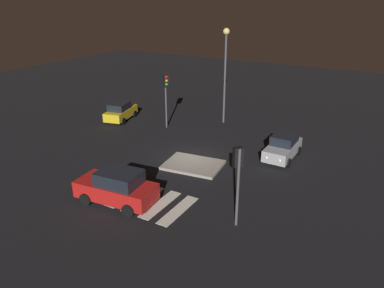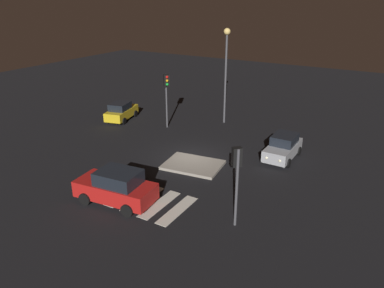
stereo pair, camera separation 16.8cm
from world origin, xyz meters
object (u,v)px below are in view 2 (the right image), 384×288
Objects in this scene: car_red at (116,187)px; traffic_island at (193,165)px; car_yellow at (121,111)px; traffic_light_east at (237,167)px; traffic_light_west at (167,88)px; car_silver at (283,147)px; street_lamp at (226,61)px.

traffic_island is at bearing -107.38° from car_red.
car_yellow is 18.75m from traffic_light_east.
traffic_light_east reaches higher than car_yellow.
traffic_island is 8.71m from traffic_light_west.
traffic_island is 7.59m from traffic_light_east.
traffic_light_west is (-4.56, 11.65, 2.54)m from car_red.
car_silver is 9.30m from traffic_light_east.
car_silver is (4.73, 4.32, 0.74)m from traffic_island.
traffic_light_west reaches higher than car_yellow.
traffic_light_west is at bearing 1.85° from traffic_light_east.
car_yellow is 1.02× the size of car_silver.
traffic_island is 10.99m from street_lamp.
car_red reaches higher than traffic_island.
traffic_light_west is at bearing -133.30° from street_lamp.
traffic_light_east is 0.51× the size of street_lamp.
traffic_island is 11.86m from car_yellow.
car_yellow is 15.40m from car_silver.
car_silver reaches higher than traffic_island.
traffic_island is 6.32m from car_red.
traffic_light_east is at bearing -62.13° from street_lamp.
car_yellow is 14.70m from car_red.
car_silver is 9.76m from street_lamp.
street_lamp is (3.56, 3.78, 2.01)m from traffic_light_west.
traffic_light_west is (-10.54, 1.20, 2.66)m from car_silver.
car_silver is at bearing 34.12° from traffic_light_west.
traffic_island is at bearing -2.93° from traffic_light_west.
traffic_island is 0.98× the size of traffic_light_east.
car_silver is 0.48× the size of street_lamp.
car_silver is 0.85× the size of traffic_light_west.
car_silver reaches higher than car_yellow.
traffic_island is 0.88× the size of traffic_light_west.
traffic_island is 1.01× the size of car_yellow.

